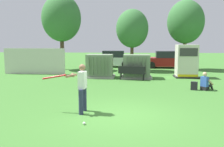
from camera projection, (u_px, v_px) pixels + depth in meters
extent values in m
plane|color=#3D752D|center=(120.00, 115.00, 8.54)|extent=(96.00, 96.00, 0.00)
cube|color=beige|center=(34.00, 61.00, 19.33)|extent=(4.80, 0.12, 2.00)
cube|color=#9E9B93|center=(100.00, 76.00, 17.66)|extent=(2.10, 1.70, 0.12)
cube|color=gray|center=(100.00, 65.00, 17.56)|extent=(1.80, 1.40, 1.50)
cube|color=#63755B|center=(89.00, 66.00, 16.85)|extent=(0.06, 0.12, 1.27)
cube|color=#63755B|center=(93.00, 66.00, 16.83)|extent=(0.06, 0.12, 1.27)
cube|color=#63755B|center=(97.00, 66.00, 16.82)|extent=(0.06, 0.12, 1.27)
cube|color=#63755B|center=(100.00, 66.00, 16.80)|extent=(0.06, 0.12, 1.27)
cube|color=#63755B|center=(104.00, 66.00, 16.78)|extent=(0.06, 0.12, 1.27)
cube|color=#63755B|center=(108.00, 66.00, 16.76)|extent=(0.06, 0.12, 1.27)
cube|color=#9E9B93|center=(136.00, 77.00, 17.36)|extent=(2.10, 1.70, 0.12)
cube|color=gray|center=(136.00, 65.00, 17.25)|extent=(1.80, 1.40, 1.50)
cube|color=#63755B|center=(127.00, 66.00, 16.55)|extent=(0.06, 0.12, 1.27)
cube|color=#63755B|center=(131.00, 67.00, 16.53)|extent=(0.06, 0.12, 1.27)
cube|color=#63755B|center=(135.00, 67.00, 16.51)|extent=(0.06, 0.12, 1.27)
cube|color=#63755B|center=(139.00, 67.00, 16.49)|extent=(0.06, 0.12, 1.27)
cube|color=#63755B|center=(142.00, 67.00, 16.47)|extent=(0.06, 0.12, 1.27)
cube|color=#63755B|center=(146.00, 67.00, 16.45)|extent=(0.06, 0.12, 1.27)
cube|color=#262626|center=(186.00, 77.00, 17.61)|extent=(1.60, 1.40, 0.10)
cube|color=beige|center=(186.00, 60.00, 17.47)|extent=(1.40, 1.20, 2.20)
cube|color=#383838|center=(189.00, 52.00, 16.78)|extent=(1.19, 0.04, 0.55)
cube|color=yellow|center=(188.00, 76.00, 16.98)|extent=(1.33, 0.04, 0.16)
cube|color=black|center=(132.00, 73.00, 16.36)|extent=(1.84, 0.81, 0.05)
cube|color=black|center=(131.00, 70.00, 16.16)|extent=(1.76, 0.46, 0.44)
cylinder|color=black|center=(121.00, 76.00, 16.76)|extent=(0.06, 0.06, 0.42)
cylinder|color=black|center=(144.00, 77.00, 16.29)|extent=(0.06, 0.06, 0.42)
cylinder|color=black|center=(120.00, 77.00, 16.49)|extent=(0.06, 0.06, 0.42)
cylinder|color=black|center=(143.00, 78.00, 16.03)|extent=(0.06, 0.06, 0.42)
cylinder|color=#282D4C|center=(81.00, 102.00, 8.60)|extent=(0.16, 0.16, 0.88)
cylinder|color=#282D4C|center=(84.00, 99.00, 9.08)|extent=(0.16, 0.16, 0.88)
cube|color=white|center=(82.00, 80.00, 8.75)|extent=(0.27, 0.42, 0.60)
sphere|color=brown|center=(82.00, 67.00, 8.69)|extent=(0.23, 0.23, 0.23)
cylinder|color=brown|center=(71.00, 76.00, 8.69)|extent=(0.30, 0.53, 0.09)
cylinder|color=brown|center=(73.00, 75.00, 8.87)|extent=(0.23, 0.55, 0.09)
cylinder|color=red|center=(54.00, 77.00, 8.88)|extent=(0.85, 0.12, 0.21)
sphere|color=red|center=(65.00, 75.00, 8.81)|extent=(0.08, 0.08, 0.08)
sphere|color=white|center=(84.00, 123.00, 7.59)|extent=(0.09, 0.09, 0.09)
cube|color=black|center=(204.00, 88.00, 12.95)|extent=(0.40, 0.42, 0.20)
cube|color=#3359B2|center=(205.00, 82.00, 12.90)|extent=(0.40, 0.42, 0.52)
sphere|color=#DBAD89|center=(205.00, 74.00, 12.85)|extent=(0.22, 0.22, 0.22)
cylinder|color=black|center=(205.00, 85.00, 13.14)|extent=(0.43, 0.39, 0.13)
cylinder|color=black|center=(208.00, 85.00, 13.27)|extent=(0.30, 0.28, 0.46)
cylinder|color=black|center=(209.00, 86.00, 12.98)|extent=(0.43, 0.39, 0.13)
cylinder|color=black|center=(211.00, 85.00, 13.10)|extent=(0.30, 0.28, 0.46)
cylinder|color=#DBAD89|center=(203.00, 81.00, 13.22)|extent=(0.37, 0.32, 0.32)
cylinder|color=#DBAD89|center=(211.00, 83.00, 12.84)|extent=(0.37, 0.32, 0.32)
cube|color=black|center=(194.00, 86.00, 12.99)|extent=(0.37, 0.31, 0.44)
cube|color=black|center=(194.00, 87.00, 13.12)|extent=(0.23, 0.14, 0.22)
cylinder|color=#4C3828|center=(62.00, 54.00, 22.43)|extent=(0.35, 0.35, 2.82)
ellipsoid|color=#387038|center=(61.00, 18.00, 22.03)|extent=(3.47, 3.47, 4.12)
cylinder|color=#4C3828|center=(132.00, 58.00, 21.49)|extent=(0.27, 0.27, 2.23)
ellipsoid|color=#387038|center=(132.00, 28.00, 21.17)|extent=(2.75, 2.75, 3.26)
cylinder|color=brown|center=(184.00, 55.00, 22.39)|extent=(0.32, 0.32, 2.62)
ellipsoid|color=#387038|center=(186.00, 22.00, 22.01)|extent=(3.23, 3.23, 3.83)
cube|color=silver|center=(112.00, 61.00, 24.86)|extent=(4.29, 1.92, 0.80)
cube|color=#262B33|center=(113.00, 54.00, 24.77)|extent=(2.18, 1.67, 0.64)
cylinder|color=black|center=(98.00, 64.00, 24.08)|extent=(0.65, 0.25, 0.64)
cylinder|color=black|center=(99.00, 63.00, 25.77)|extent=(0.65, 0.25, 0.64)
cylinder|color=black|center=(125.00, 64.00, 24.03)|extent=(0.65, 0.25, 0.64)
cylinder|color=black|center=(124.00, 63.00, 25.71)|extent=(0.65, 0.25, 0.64)
cube|color=maroon|center=(165.00, 62.00, 23.96)|extent=(4.24, 1.79, 0.80)
cube|color=#262B33|center=(167.00, 54.00, 23.85)|extent=(2.13, 1.61, 0.64)
cylinder|color=black|center=(152.00, 65.00, 23.28)|extent=(0.64, 0.23, 0.64)
cylinder|color=black|center=(151.00, 64.00, 24.96)|extent=(0.64, 0.23, 0.64)
cylinder|color=black|center=(180.00, 65.00, 23.03)|extent=(0.64, 0.23, 0.64)
cylinder|color=black|center=(177.00, 64.00, 24.71)|extent=(0.64, 0.23, 0.64)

